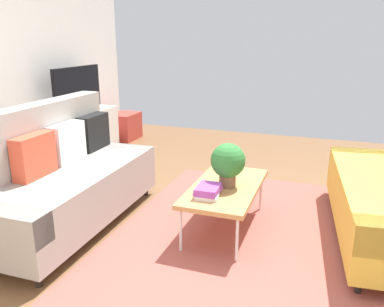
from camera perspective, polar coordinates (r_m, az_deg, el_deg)
name	(u,v)px	position (r m, az deg, el deg)	size (l,w,h in m)	color
ground_plane	(212,233)	(3.55, 2.88, -11.52)	(7.68, 7.68, 0.00)	brown
area_rug	(245,234)	(3.55, 7.70, -11.54)	(2.90, 2.20, 0.01)	#9E4C42
couch_beige	(62,178)	(3.74, -18.35, -3.33)	(1.91, 0.87, 1.10)	gray
coffee_table	(226,188)	(3.48, 4.89, -5.08)	(1.10, 0.56, 0.42)	#B7844C
tv_console	(80,135)	(5.84, -15.92, 2.62)	(1.40, 0.44, 0.64)	silver
tv	(78,91)	(5.72, -16.27, 8.75)	(1.00, 0.20, 0.64)	black
storage_trunk	(125,126)	(6.71, -9.75, 3.92)	(0.52, 0.40, 0.44)	#B2382D
potted_plant	(228,162)	(3.38, 5.24, -1.25)	(0.30, 0.30, 0.39)	brown
table_book_0	(208,194)	(3.24, 2.35, -5.93)	(0.24, 0.18, 0.03)	silver
table_book_1	(208,191)	(3.23, 2.36, -5.49)	(0.24, 0.18, 0.03)	purple
table_book_2	(208,188)	(3.21, 2.36, -5.01)	(0.24, 0.18, 0.03)	purple
vase_0	(47,114)	(5.34, -20.29, 5.37)	(0.12, 0.12, 0.17)	#B24C4C
bottle_0	(62,109)	(5.42, -18.39, 6.09)	(0.04, 0.04, 0.24)	gold
bottle_1	(66,110)	(5.50, -17.77, 5.97)	(0.06, 0.06, 0.18)	gold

